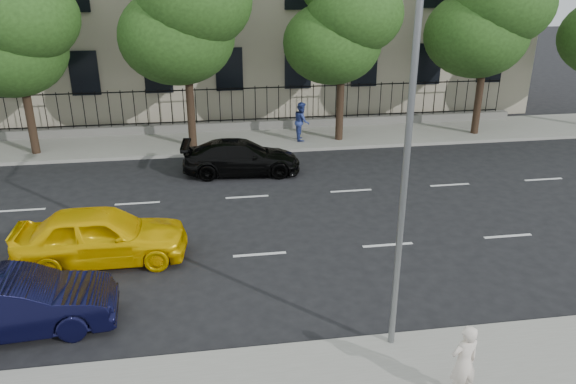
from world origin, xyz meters
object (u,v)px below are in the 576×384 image
object	(u,v)px
yellow_taxi	(101,235)
navy_sedan	(14,304)
black_sedan	(241,157)
woman_near	(464,363)
street_light	(400,122)

from	to	relation	value
yellow_taxi	navy_sedan	world-z (taller)	yellow_taxi
black_sedan	woman_near	bearing A→B (deg)	-162.75
street_light	yellow_taxi	size ratio (longest dim) A/B	1.65
yellow_taxi	woman_near	xyz separation A→B (m)	(7.83, -7.02, 0.15)
yellow_taxi	navy_sedan	bearing A→B (deg)	155.06
yellow_taxi	woman_near	bearing A→B (deg)	-131.66
woman_near	yellow_taxi	bearing A→B (deg)	-52.96
yellow_taxi	street_light	bearing A→B (deg)	-122.93
black_sedan	navy_sedan	bearing A→B (deg)	152.56
street_light	woman_near	distance (m)	4.88
street_light	woman_near	xyz separation A→B (m)	(0.78, -2.41, -4.16)
street_light	navy_sedan	size ratio (longest dim) A/B	1.75
navy_sedan	black_sedan	bearing A→B (deg)	-35.94
street_light	black_sedan	size ratio (longest dim) A/B	1.67
street_light	woman_near	world-z (taller)	street_light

